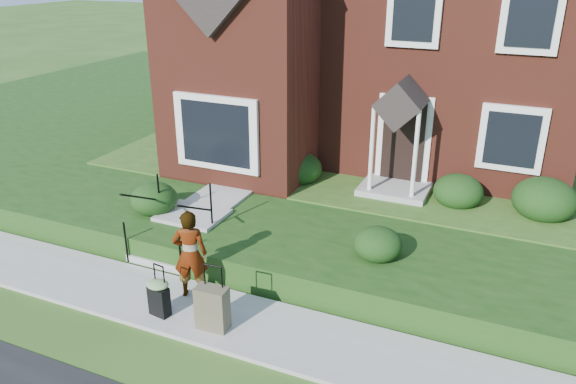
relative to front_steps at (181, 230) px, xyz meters
The scene contains 9 objects.
ground 3.14m from the front_steps, 36.42° to the right, with size 120.00×120.00×0.00m, color #2D5119.
sidewalk 3.14m from the front_steps, 36.42° to the right, with size 60.00×1.60×0.08m, color #9E9B93.
terrace 11.15m from the front_steps, 54.33° to the left, with size 44.00×20.00×0.60m, color #193C10.
walkway 3.16m from the front_steps, 90.00° to the left, with size 1.20×6.00×0.06m, color #9E9B93.
front_steps is the anchor object (origin of this frame).
foundation_shrubs 3.60m from the front_steps, 54.89° to the left, with size 10.02×4.43×1.09m.
woman 1.96m from the front_steps, 50.46° to the right, with size 0.62×0.40×1.69m, color #999999.
suitcase_black 2.46m from the front_steps, 65.11° to the right, with size 0.44×0.38×0.96m.
suitcase_olive 3.01m from the front_steps, 46.48° to the right, with size 0.55×0.33×1.15m.
Camera 1 is at (3.89, -6.98, 5.83)m, focal length 35.00 mm.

